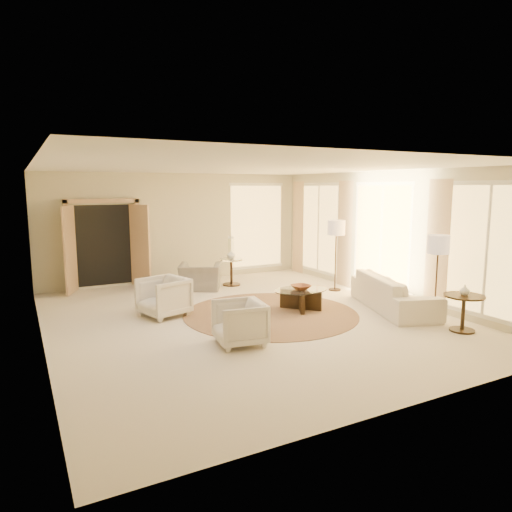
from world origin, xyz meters
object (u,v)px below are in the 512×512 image
side_table (231,269)px  accent_chair (200,272)px  sofa (394,292)px  bowl (301,287)px  end_table (464,306)px  floor_lamp_near (336,231)px  floor_lamp_far (438,248)px  armchair_left (164,295)px  end_vase (465,290)px  side_vase (231,255)px  armchair_right (239,321)px  coffee_table (301,297)px

side_table → accent_chair: bearing=-173.3°
sofa → accent_chair: 4.49m
bowl → accent_chair: bearing=113.0°
sofa → end_table: 1.62m
sofa → accent_chair: size_ratio=2.45×
floor_lamp_near → floor_lamp_far: size_ratio=1.05×
armchair_left → side_table: (2.31, 1.92, -0.01)m
side_table → floor_lamp_near: size_ratio=0.40×
end_vase → side_vase: side_vase is taller
armchair_left → armchair_right: (0.59, -2.10, -0.03)m
armchair_right → end_vase: bearing=80.2°
accent_chair → armchair_left: bearing=78.6°
sofa → bowl: bearing=82.3°
armchair_right → accent_chair: bearing=176.2°
armchair_left → end_vase: bearing=35.3°
accent_chair → end_vase: 5.85m
side_table → floor_lamp_far: size_ratio=0.42×
armchair_right → floor_lamp_near: bearing=130.9°
side_table → end_vase: size_ratio=3.75×
armchair_right → coffee_table: armchair_right is taller
floor_lamp_near → side_vase: size_ratio=7.40×
sofa → side_vase: size_ratio=10.38×
bowl → armchair_left: bearing=161.8°
coffee_table → floor_lamp_near: 2.32m
side_table → floor_lamp_far: bearing=-67.2°
sofa → end_table: sofa is taller
end_table → floor_lamp_near: bearing=90.0°
accent_chair → floor_lamp_near: (2.82, -1.58, 1.01)m
sofa → side_table: bearing=47.2°
armchair_left → accent_chair: (1.44, 1.82, 0.01)m
floor_lamp_near → side_vase: floor_lamp_near is taller
side_table → side_vase: size_ratio=2.96×
sofa → accent_chair: bearing=57.7°
end_table → side_table: 5.57m
accent_chair → end_table: size_ratio=1.44×
armchair_left → end_table: size_ratio=1.23×
sofa → side_vase: 4.12m
end_vase → side_table: bearing=110.4°
side_table → bowl: (0.26, -2.77, 0.06)m
floor_lamp_far → bowl: floor_lamp_far is taller
armchair_left → coffee_table: size_ratio=0.65×
armchair_left → end_vase: armchair_left is taller
coffee_table → floor_lamp_far: floor_lamp_far is taller
floor_lamp_far → end_vase: size_ratio=8.95×
accent_chair → floor_lamp_far: (2.82, -4.52, 0.94)m
accent_chair → side_vase: side_vase is taller
sofa → end_vase: size_ratio=13.18×
coffee_table → end_vase: size_ratio=7.11×
armchair_right → coffee_table: 2.34m
armchair_right → floor_lamp_near: floor_lamp_near is taller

